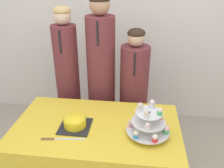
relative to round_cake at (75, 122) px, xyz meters
name	(u,v)px	position (x,y,z in m)	size (l,w,h in m)	color
wall_back	(116,15)	(0.16, 1.46, 0.56)	(9.00, 0.06, 2.70)	silver
table	(98,161)	(0.16, 0.04, -0.42)	(1.31, 0.77, 0.74)	yellow
round_cake	(75,122)	(0.00, 0.00, 0.00)	(0.24, 0.24, 0.10)	#232328
cake_knife	(56,139)	(-0.10, -0.17, -0.05)	(0.32, 0.06, 0.01)	silver
cupcake_stand	(149,121)	(0.56, -0.02, 0.07)	(0.32, 0.32, 0.26)	silver
student_0	(68,85)	(-0.25, 0.67, -0.03)	(0.24, 0.25, 1.55)	brown
student_1	(101,83)	(0.10, 0.67, 0.02)	(0.28, 0.28, 1.67)	brown
student_2	(133,98)	(0.43, 0.67, -0.14)	(0.28, 0.29, 1.37)	brown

